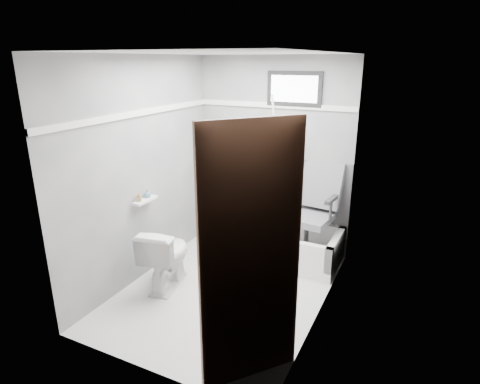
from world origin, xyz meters
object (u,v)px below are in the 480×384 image
Objects in this scene: office_chair at (307,211)px; door at (268,288)px; toilet at (166,256)px; soap_bottle_b at (148,193)px; bathtub at (277,242)px; soap_bottle_a at (139,197)px.

office_chair is 2.31m from door.
soap_bottle_b is (-0.32, 0.16, 0.62)m from toilet.
office_chair is at bearing 32.99° from soap_bottle_b.
bathtub is 0.57m from office_chair.
bathtub is 2.46m from door.
soap_bottle_b is (-1.92, 1.26, -0.04)m from door.
soap_bottle_b is (-1.17, -0.95, 0.75)m from bathtub.
door is (1.60, -1.10, 0.66)m from toilet.
soap_bottle_a reaches higher than toilet.
office_chair is 1.83m from soap_bottle_b.
bathtub is at bearing 108.75° from door.
office_chair reaches higher than bathtub.
bathtub is at bearing -139.02° from toilet.
bathtub is 1.77m from soap_bottle_a.
soap_bottle_a is at bearing -136.92° from office_chair.
toilet is at bearing 145.46° from door.
soap_bottle_b reaches higher than bathtub.
toilet is 0.70m from soap_bottle_a.
door is at bearing -71.25° from bathtub.
soap_bottle_a is 0.14m from soap_bottle_b.
door is at bearing -73.31° from office_chair.
toilet is 0.35× the size of door.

